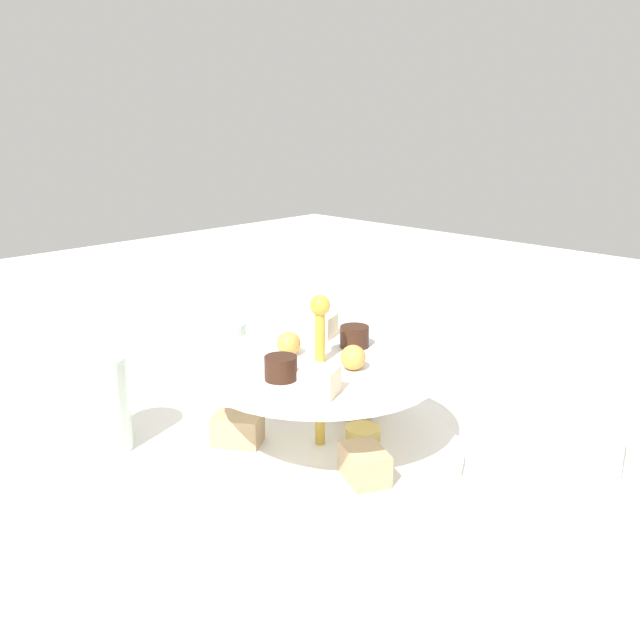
% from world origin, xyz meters
% --- Properties ---
extents(ground_plane, '(2.40, 2.40, 0.00)m').
position_xyz_m(ground_plane, '(0.00, 0.00, 0.00)').
color(ground_plane, silver).
extents(tiered_serving_stand, '(0.29, 0.29, 0.16)m').
position_xyz_m(tiered_serving_stand, '(0.00, -0.00, 0.04)').
color(tiered_serving_stand, white).
rests_on(tiered_serving_stand, ground_plane).
extents(water_glass_tall_right, '(0.07, 0.07, 0.13)m').
position_xyz_m(water_glass_tall_right, '(0.10, -0.22, 0.07)').
color(water_glass_tall_right, silver).
rests_on(water_glass_tall_right, ground_plane).
extents(water_glass_short_left, '(0.06, 0.06, 0.07)m').
position_xyz_m(water_glass_short_left, '(0.06, 0.24, 0.04)').
color(water_glass_short_left, silver).
rests_on(water_glass_short_left, ground_plane).
extents(teacup_with_saucer, '(0.09, 0.09, 0.05)m').
position_xyz_m(teacup_with_saucer, '(0.19, 0.18, 0.02)').
color(teacup_with_saucer, white).
rests_on(teacup_with_saucer, ground_plane).
extents(butter_knife_right, '(0.02, 0.17, 0.00)m').
position_xyz_m(butter_knife_right, '(0.30, -0.01, 0.00)').
color(butter_knife_right, silver).
rests_on(butter_knife_right, ground_plane).
extents(water_glass_mid_back, '(0.06, 0.06, 0.10)m').
position_xyz_m(water_glass_mid_back, '(-0.15, 0.16, 0.05)').
color(water_glass_mid_back, silver).
rests_on(water_glass_mid_back, ground_plane).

